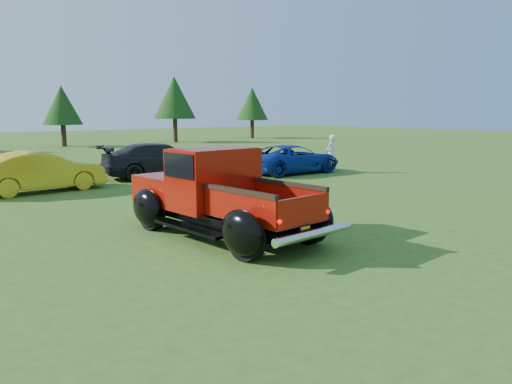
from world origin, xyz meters
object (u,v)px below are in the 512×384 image
(tree_east, at_px, (174,98))
(show_car_blue, at_px, (293,159))
(show_car_yellow, at_px, (41,172))
(show_car_grey, at_px, (161,160))
(pickup_truck, at_px, (214,193))
(tree_far_east, at_px, (252,104))
(tree_mid_right, at_px, (62,105))
(spectator, at_px, (331,154))

(tree_east, height_order, show_car_blue, tree_east)
(show_car_yellow, xyz_separation_m, show_car_grey, (4.72, 0.81, 0.02))
(tree_east, distance_m, show_car_grey, 22.87)
(tree_east, xyz_separation_m, show_car_blue, (-6.91, -21.67, -3.07))
(show_car_grey, bearing_deg, pickup_truck, 167.68)
(tree_far_east, bearing_deg, show_car_blue, -125.07)
(tree_far_east, xyz_separation_m, show_car_grey, (-20.78, -20.37, -2.58))
(pickup_truck, distance_m, show_car_blue, 10.63)
(tree_mid_right, relative_size, tree_east, 0.81)
(tree_mid_right, xyz_separation_m, show_car_blue, (2.09, -22.17, -2.38))
(tree_east, distance_m, tree_far_east, 9.06)
(pickup_truck, relative_size, show_car_yellow, 1.26)
(show_car_yellow, relative_size, show_car_grey, 0.86)
(show_car_grey, bearing_deg, tree_mid_right, 1.40)
(spectator, bearing_deg, tree_mid_right, -90.56)
(tree_east, xyz_separation_m, spectator, (-5.48, -22.50, -2.87))
(tree_mid_right, relative_size, tree_far_east, 0.92)
(tree_east, distance_m, spectator, 23.33)
(pickup_truck, xyz_separation_m, show_car_grey, (3.51, 8.83, -0.19))
(tree_east, distance_m, show_car_blue, 22.95)
(pickup_truck, xyz_separation_m, spectator, (9.81, 5.70, -0.06))
(show_car_yellow, distance_m, spectator, 11.26)
(tree_mid_right, bearing_deg, tree_far_east, 1.59)
(show_car_blue, relative_size, spectator, 2.69)
(show_car_yellow, bearing_deg, show_car_blue, -102.78)
(show_car_yellow, distance_m, show_car_grey, 4.79)
(tree_east, distance_m, show_car_yellow, 26.24)
(tree_east, relative_size, spectator, 3.43)
(tree_mid_right, xyz_separation_m, tree_east, (9.00, -0.50, 0.68))
(tree_east, xyz_separation_m, tree_far_east, (9.00, 1.00, -0.41))
(tree_far_east, height_order, pickup_truck, tree_far_east)
(tree_far_east, bearing_deg, tree_east, -173.66)
(pickup_truck, xyz_separation_m, show_car_blue, (8.38, 6.54, -0.26))
(tree_far_east, relative_size, show_car_yellow, 1.22)
(pickup_truck, height_order, show_car_blue, pickup_truck)
(tree_mid_right, xyz_separation_m, tree_far_east, (18.00, 0.50, 0.27))
(tree_far_east, xyz_separation_m, spectator, (-14.48, -23.50, -2.46))
(show_car_grey, distance_m, show_car_blue, 5.38)
(tree_mid_right, bearing_deg, pickup_truck, -102.36)
(tree_east, height_order, tree_far_east, tree_east)
(show_car_yellow, bearing_deg, tree_far_east, -54.26)
(pickup_truck, bearing_deg, show_car_blue, 34.25)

